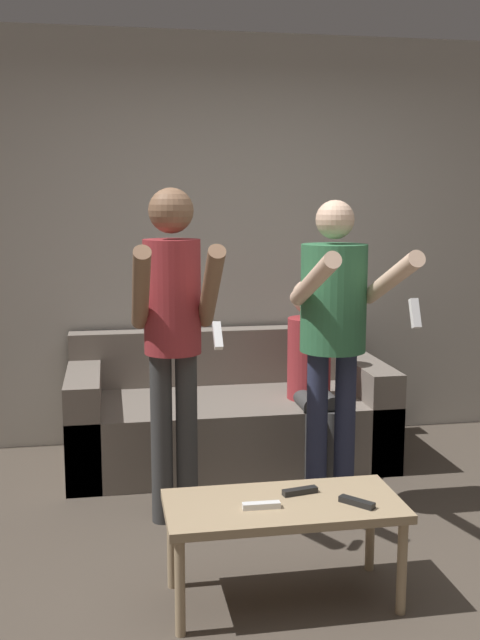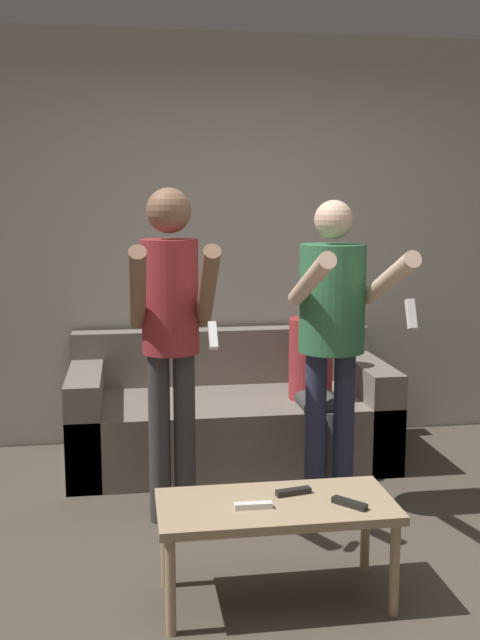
% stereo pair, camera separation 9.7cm
% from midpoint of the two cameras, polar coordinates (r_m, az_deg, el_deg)
% --- Properties ---
extents(ground_plane, '(14.00, 14.00, 0.00)m').
position_cam_midpoint_polar(ground_plane, '(3.35, 6.85, -19.97)').
color(ground_plane, '#4C4238').
extents(wall_back, '(6.40, 0.06, 2.70)m').
position_cam_midpoint_polar(wall_back, '(5.08, 0.53, 6.00)').
color(wall_back, '#B7B2A8').
rests_on(wall_back, ground_plane).
extents(couch, '(1.96, 0.91, 0.78)m').
position_cam_midpoint_polar(couch, '(4.76, -0.24, -7.42)').
color(couch, slate).
rests_on(couch, ground_plane).
extents(person_standing_left, '(0.40, 0.63, 1.69)m').
position_cam_midpoint_polar(person_standing_left, '(3.68, -4.54, -0.14)').
color(person_standing_left, '#383838').
rests_on(person_standing_left, ground_plane).
extents(person_standing_right, '(0.46, 0.80, 1.63)m').
position_cam_midpoint_polar(person_standing_right, '(3.83, 7.83, 0.00)').
color(person_standing_right, '#282D47').
rests_on(person_standing_right, ground_plane).
extents(person_seated, '(0.27, 0.51, 1.16)m').
position_cam_midpoint_polar(person_seated, '(4.56, 6.23, -3.55)').
color(person_seated, '#383838').
rests_on(person_seated, ground_plane).
extents(coffee_table, '(0.96, 0.44, 0.43)m').
position_cam_midpoint_polar(coffee_table, '(3.12, 3.69, -14.49)').
color(coffee_table, tan).
rests_on(coffee_table, ground_plane).
extents(remote_near, '(0.13, 0.14, 0.02)m').
position_cam_midpoint_polar(remote_near, '(3.09, 9.26, -13.62)').
color(remote_near, black).
rests_on(remote_near, coffee_table).
extents(remote_mid, '(0.15, 0.04, 0.02)m').
position_cam_midpoint_polar(remote_mid, '(3.04, 1.97, -13.96)').
color(remote_mid, white).
rests_on(remote_mid, coffee_table).
extents(remote_far, '(0.15, 0.06, 0.02)m').
position_cam_midpoint_polar(remote_far, '(3.18, 4.98, -12.90)').
color(remote_far, black).
rests_on(remote_far, coffee_table).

